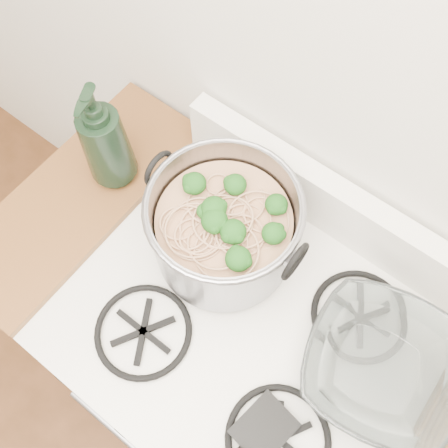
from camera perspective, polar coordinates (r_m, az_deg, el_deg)
gas_range at (r=1.53m, az=2.18°, el=-15.77°), size 0.76×0.66×0.92m
counter_left at (r=1.62m, az=-12.26°, el=-4.44°), size 0.25×0.65×0.92m
stock_pot at (r=1.02m, az=-0.00°, el=-0.60°), size 0.34×0.31×0.21m
spatula at (r=1.01m, az=4.65°, el=-22.20°), size 0.33×0.35×0.02m
glass_bowl at (r=1.06m, az=17.24°, el=-15.38°), size 0.14×0.14×0.03m
bottle at (r=1.10m, az=-13.63°, el=9.61°), size 0.15×0.15×0.29m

